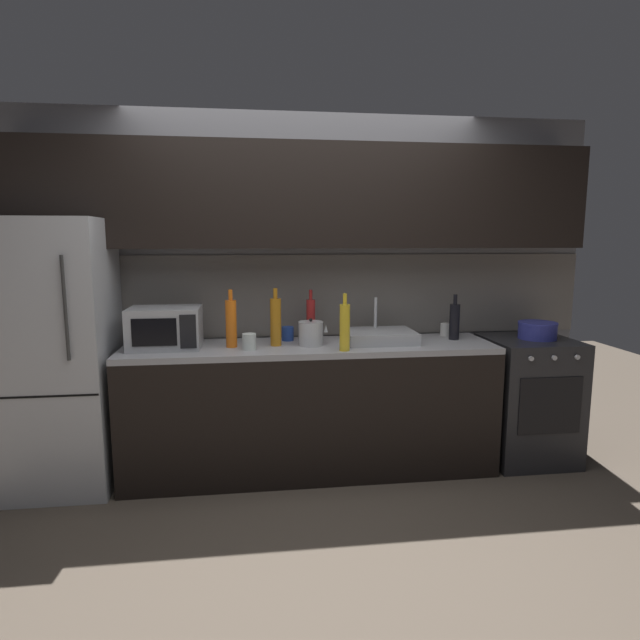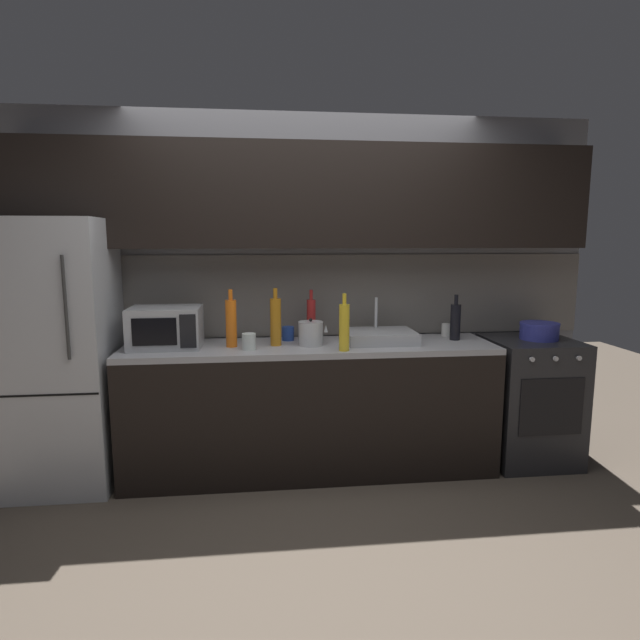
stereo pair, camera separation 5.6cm
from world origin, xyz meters
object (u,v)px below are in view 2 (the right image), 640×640
microwave (166,327)px  wine_bottle_red (311,319)px  wine_bottle_orange (231,323)px  wine_bottle_amber (276,321)px  mug_clear (249,341)px  wine_bottle_yellow (344,327)px  mug_white (447,330)px  mug_blue (288,334)px  oven_range (529,400)px  refrigerator (59,355)px  kettle (311,333)px  cooking_pot (539,331)px  wine_bottle_dark (455,321)px

microwave → wine_bottle_red: wine_bottle_red is taller
wine_bottle_orange → wine_bottle_amber: (0.30, 0.01, 0.00)m
wine_bottle_red → wine_bottle_amber: (-0.26, -0.19, 0.02)m
wine_bottle_red → mug_clear: bearing=-145.5°
wine_bottle_yellow → wine_bottle_red: bearing=113.1°
mug_white → microwave: bearing=-175.1°
mug_blue → mug_clear: bearing=-133.9°
microwave → mug_clear: (0.55, -0.14, -0.08)m
oven_range → mug_white: mug_white is taller
microwave → wine_bottle_yellow: wine_bottle_yellow is taller
wine_bottle_red → mug_blue: 0.20m
wine_bottle_orange → wine_bottle_yellow: size_ratio=1.04×
refrigerator → wine_bottle_amber: bearing=-0.1°
microwave → mug_clear: microwave is taller
microwave → kettle: 0.96m
wine_bottle_orange → kettle: bearing=-1.2°
refrigerator → wine_bottle_red: size_ratio=4.87×
wine_bottle_red → wine_bottle_orange: size_ratio=0.93×
refrigerator → cooking_pot: size_ratio=6.41×
microwave → mug_white: microwave is taller
oven_range → cooking_pot: bearing=1.6°
wine_bottle_dark → wine_bottle_orange: size_ratio=0.84×
wine_bottle_orange → mug_clear: 0.19m
mug_white → cooking_pot: bearing=-17.1°
mug_clear → cooking_pot: bearing=3.3°
mug_white → wine_bottle_red: bearing=-179.6°
wine_bottle_orange → wine_bottle_amber: wine_bottle_amber is taller
wine_bottle_amber → refrigerator: bearing=179.9°
mug_white → cooking_pot: (0.62, -0.19, 0.01)m
kettle → mug_white: kettle is taller
oven_range → wine_bottle_orange: (-2.13, -0.01, 0.61)m
wine_bottle_dark → wine_bottle_yellow: 0.89m
wine_bottle_dark → wine_bottle_amber: wine_bottle_amber is taller
refrigerator → wine_bottle_dark: 2.69m
wine_bottle_orange → mug_blue: (0.39, 0.18, -0.11)m
kettle → oven_range: bearing=0.8°
cooking_pot → wine_bottle_yellow: bearing=-171.3°
refrigerator → kettle: (1.64, -0.02, 0.11)m
wine_bottle_orange → mug_white: wine_bottle_orange is taller
mug_blue → wine_bottle_red: bearing=6.5°
microwave → wine_bottle_amber: size_ratio=1.18×
oven_range → wine_bottle_amber: (-1.84, -0.00, 0.62)m
microwave → mug_blue: microwave is taller
wine_bottle_red → mug_blue: (-0.17, -0.02, -0.10)m
mug_blue → cooking_pot: cooking_pot is taller
wine_bottle_red → wine_bottle_amber: 0.32m
wine_bottle_red → cooking_pot: wine_bottle_red is taller
microwave → mug_blue: size_ratio=4.64×
refrigerator → mug_white: (2.67, 0.19, 0.08)m
refrigerator → wine_bottle_dark: refrigerator is taller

